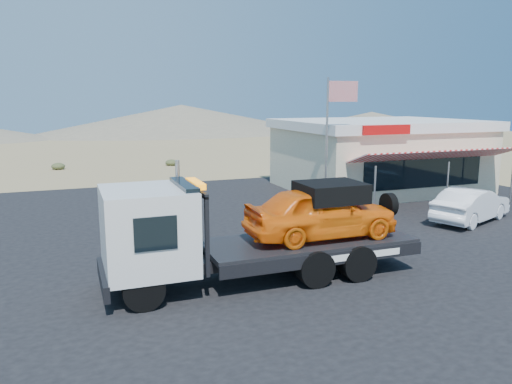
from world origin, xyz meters
The scene contains 7 objects.
ground centered at (0.00, 0.00, 0.00)m, with size 120.00×120.00×0.00m, color #968255.
asphalt_lot centered at (2.00, 3.00, 0.01)m, with size 32.00×24.00×0.02m, color black.
tow_truck centered at (-1.24, -2.32, 1.59)m, with size 8.85×2.62×2.96m.
white_sedan centered at (9.61, 0.85, 0.74)m, with size 1.51×4.34×1.43m, color white.
jerky_store centered at (10.50, 8.97, 1.99)m, with size 10.40×9.97×3.90m.
flagpole centered at (4.93, 4.50, 3.76)m, with size 1.55×0.10×6.00m.
distant_hills centered at (-9.77, 55.14, 1.89)m, with size 126.00×48.00×4.20m.
Camera 1 is at (-6.05, -15.02, 5.12)m, focal length 35.00 mm.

